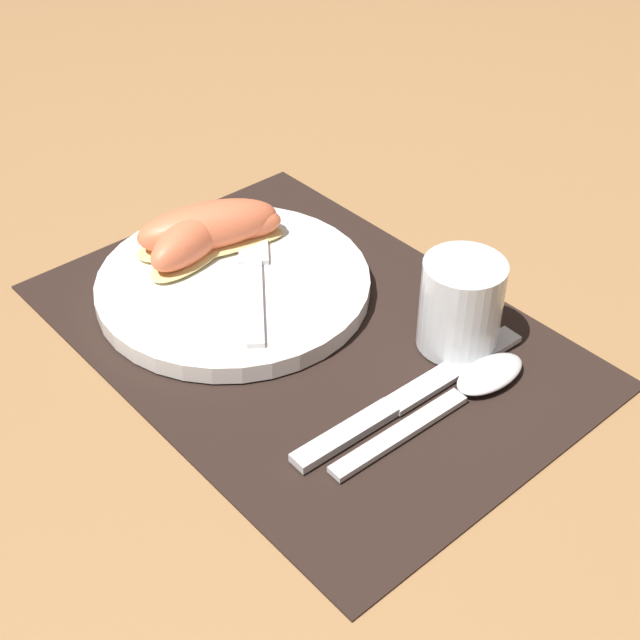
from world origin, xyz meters
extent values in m
plane|color=#A37547|center=(0.00, 0.00, 0.00)|extent=(3.00, 3.00, 0.00)
cube|color=black|center=(0.00, 0.00, 0.00)|extent=(0.45, 0.31, 0.00)
cylinder|color=white|center=(-0.08, -0.01, 0.01)|extent=(0.24, 0.24, 0.02)
cylinder|color=silver|center=(0.09, 0.08, 0.04)|extent=(0.07, 0.07, 0.08)
cylinder|color=yellow|center=(0.09, 0.08, 0.02)|extent=(0.05, 0.05, 0.03)
cube|color=silver|center=(0.11, -0.06, 0.01)|extent=(0.02, 0.09, 0.01)
cube|color=silver|center=(0.11, 0.05, 0.01)|extent=(0.02, 0.14, 0.01)
cube|color=silver|center=(0.14, -0.03, 0.01)|extent=(0.02, 0.13, 0.01)
ellipsoid|color=silver|center=(0.14, 0.07, 0.01)|extent=(0.04, 0.07, 0.01)
cube|color=silver|center=(-0.04, -0.02, 0.02)|extent=(0.10, 0.08, 0.00)
cube|color=silver|center=(-0.11, 0.03, 0.02)|extent=(0.07, 0.06, 0.00)
ellipsoid|color=#F4DB84|center=(-0.13, 0.02, 0.02)|extent=(0.09, 0.10, 0.01)
ellipsoid|color=#F2754C|center=(-0.13, 0.02, 0.04)|extent=(0.08, 0.10, 0.03)
ellipsoid|color=#F4DB84|center=(-0.14, 0.00, 0.02)|extent=(0.09, 0.14, 0.01)
ellipsoid|color=#F2754C|center=(-0.14, 0.00, 0.04)|extent=(0.09, 0.14, 0.04)
ellipsoid|color=#F4DB84|center=(-0.13, -0.02, 0.02)|extent=(0.07, 0.11, 0.01)
ellipsoid|color=#F2754C|center=(-0.13, -0.02, 0.04)|extent=(0.07, 0.11, 0.04)
camera|label=1|loc=(0.44, -0.37, 0.47)|focal=50.00mm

